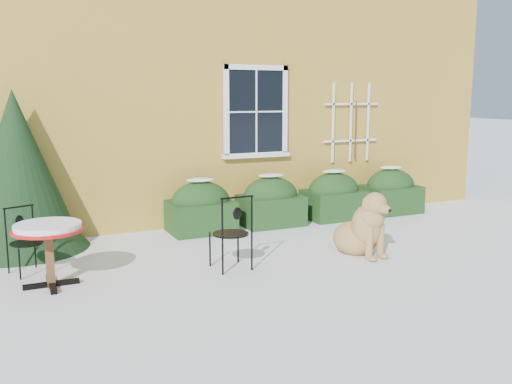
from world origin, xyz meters
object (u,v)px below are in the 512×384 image
bistro_table (48,234)px  patio_chair_near (232,232)px  evergreen_shrub (18,186)px  dog (363,229)px  patio_chair_far (25,240)px

bistro_table → patio_chair_near: 2.26m
evergreen_shrub → dog: 5.06m
patio_chair_near → dog: (1.94, -0.18, -0.11)m
evergreen_shrub → patio_chair_far: (-0.00, -1.27, -0.52)m
evergreen_shrub → bistro_table: evergreen_shrub is taller
evergreen_shrub → dog: size_ratio=2.16×
bistro_table → dog: dog is taller
patio_chair_far → dog: (4.41, -1.14, -0.04)m
evergreen_shrub → bistro_table: size_ratio=2.82×
evergreen_shrub → bistro_table: 2.00m
bistro_table → patio_chair_far: bearing=108.6°
evergreen_shrub → patio_chair_near: 3.36m
patio_chair_far → patio_chair_near: bearing=-41.6°
patio_chair_near → dog: patio_chair_near is taller
dog → patio_chair_far: bearing=154.6°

